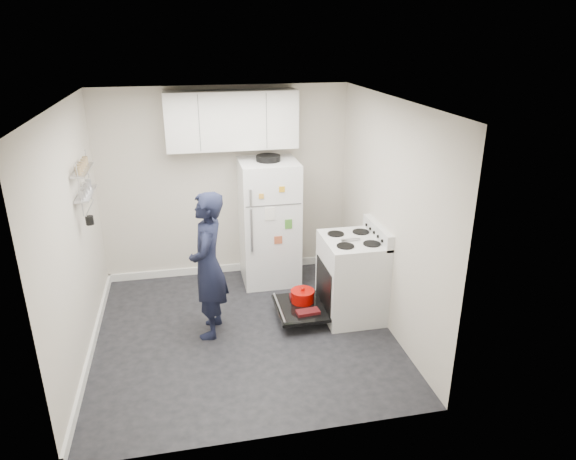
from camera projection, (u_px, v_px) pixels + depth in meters
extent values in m
cube|color=black|center=(244.00, 332.00, 5.67)|extent=(3.20, 3.20, 0.01)
cube|color=white|center=(235.00, 102.00, 4.76)|extent=(3.20, 3.20, 0.01)
cube|color=beige|center=(225.00, 184.00, 6.67)|extent=(3.20, 0.01, 2.50)
cube|color=beige|center=(266.00, 304.00, 3.76)|extent=(3.20, 0.01, 2.50)
cube|color=beige|center=(74.00, 239.00, 4.91)|extent=(0.01, 3.20, 2.50)
cube|color=beige|center=(388.00, 216.00, 5.52)|extent=(0.01, 3.20, 2.50)
cube|color=white|center=(93.00, 345.00, 5.35)|extent=(0.03, 3.20, 0.10)
cube|color=white|center=(229.00, 268.00, 7.10)|extent=(3.20, 0.03, 0.10)
cube|color=silver|center=(351.00, 279.00, 5.88)|extent=(0.65, 0.76, 0.92)
cube|color=black|center=(345.00, 284.00, 5.89)|extent=(0.53, 0.60, 0.52)
cube|color=orange|center=(368.00, 282.00, 5.94)|extent=(0.02, 0.56, 0.46)
cylinder|color=black|center=(349.00, 297.00, 5.96)|extent=(0.34, 0.34, 0.02)
cube|color=silver|center=(378.00, 232.00, 5.73)|extent=(0.08, 0.76, 0.18)
cube|color=silver|center=(353.00, 240.00, 5.71)|extent=(0.65, 0.76, 0.03)
cube|color=#B2B2B7|center=(351.00, 240.00, 5.64)|extent=(0.22, 0.03, 0.01)
cube|color=black|center=(300.00, 308.00, 5.88)|extent=(0.55, 0.70, 0.03)
cylinder|color=#B2B2B7|center=(279.00, 307.00, 5.82)|extent=(0.02, 0.66, 0.02)
cylinder|color=#B00903|center=(303.00, 297.00, 5.97)|extent=(0.27, 0.27, 0.12)
cylinder|color=#B00903|center=(303.00, 291.00, 5.94)|extent=(0.28, 0.28, 0.02)
sphere|color=#B00903|center=(303.00, 289.00, 5.93)|extent=(0.04, 0.04, 0.04)
cube|color=maroon|center=(308.00, 312.00, 5.73)|extent=(0.27, 0.15, 0.04)
cube|color=maroon|center=(300.00, 296.00, 6.06)|extent=(0.27, 0.16, 0.04)
cube|color=white|center=(269.00, 222.00, 6.61)|extent=(0.72, 0.70, 1.61)
cube|color=#4C4C4C|center=(274.00, 205.00, 6.16)|extent=(0.68, 0.01, 0.01)
cube|color=#B2B2B7|center=(251.00, 198.00, 6.05)|extent=(0.03, 0.03, 0.20)
cube|color=#B2B2B7|center=(252.00, 231.00, 6.21)|extent=(0.03, 0.03, 0.55)
cylinder|color=black|center=(268.00, 158.00, 6.31)|extent=(0.30, 0.30, 0.07)
cube|color=gold|center=(282.00, 189.00, 6.11)|extent=(0.07, 0.01, 0.07)
cube|color=#478B2E|center=(288.00, 224.00, 6.29)|extent=(0.09, 0.01, 0.12)
cube|color=gold|center=(261.00, 196.00, 6.09)|extent=(0.06, 0.01, 0.06)
cube|color=white|center=(270.00, 214.00, 6.19)|extent=(0.12, 0.01, 0.16)
cube|color=#C15B37|center=(278.00, 240.00, 6.34)|extent=(0.10, 0.01, 0.10)
cube|color=silver|center=(232.00, 120.00, 6.23)|extent=(1.60, 0.33, 0.70)
cube|color=#B2B2B7|center=(82.00, 170.00, 5.18)|extent=(0.14, 0.60, 0.02)
cube|color=#B2B2B7|center=(86.00, 194.00, 5.27)|extent=(0.14, 0.60, 0.02)
cylinder|color=black|center=(90.00, 220.00, 5.20)|extent=(0.08, 0.08, 0.09)
imported|color=black|center=(208.00, 266.00, 5.40)|extent=(0.50, 0.66, 1.61)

